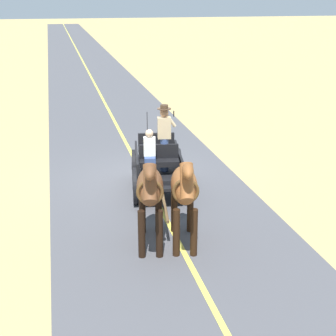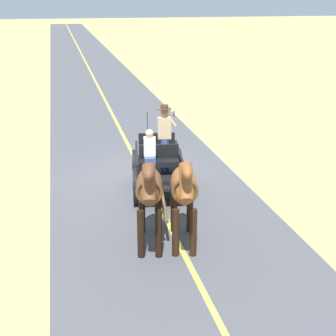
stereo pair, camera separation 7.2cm
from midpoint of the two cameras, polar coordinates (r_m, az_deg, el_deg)
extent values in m
plane|color=tan|center=(14.29, -2.84, -1.37)|extent=(200.00, 200.00, 0.00)
cube|color=#4C4C51|center=(14.29, -2.84, -1.36)|extent=(5.50, 160.00, 0.01)
cube|color=#DBCC4C|center=(14.28, -2.84, -1.34)|extent=(0.12, 160.00, 0.00)
cube|color=black|center=(13.22, -1.35, -0.08)|extent=(1.51, 2.35, 0.12)
cube|color=black|center=(13.17, 1.12, 1.14)|extent=(0.36, 2.08, 0.44)
cube|color=black|center=(13.11, -3.84, 1.00)|extent=(0.36, 2.08, 0.44)
cube|color=black|center=(12.12, -0.98, -2.48)|extent=(1.10, 0.39, 0.08)
cube|color=black|center=(14.41, -1.64, 0.87)|extent=(0.74, 0.30, 0.06)
cube|color=black|center=(12.53, -1.19, 0.62)|extent=(1.06, 0.50, 0.14)
cube|color=black|center=(12.63, -1.25, 1.83)|extent=(1.02, 0.23, 0.44)
cube|color=black|center=(13.57, -1.49, 2.14)|extent=(1.06, 0.50, 0.14)
cube|color=black|center=(13.67, -1.55, 3.25)|extent=(1.02, 0.23, 0.44)
cylinder|color=black|center=(12.62, 1.83, -1.95)|extent=(0.24, 0.96, 0.96)
cylinder|color=black|center=(12.62, 1.83, -1.95)|extent=(0.15, 0.23, 0.21)
cylinder|color=black|center=(12.55, -4.08, -2.13)|extent=(0.24, 0.96, 0.96)
cylinder|color=black|center=(12.55, -4.08, -2.13)|extent=(0.15, 0.23, 0.21)
cylinder|color=black|center=(14.06, 1.11, 0.37)|extent=(0.24, 0.96, 0.96)
cylinder|color=black|center=(14.06, 1.11, 0.37)|extent=(0.15, 0.23, 0.21)
cylinder|color=black|center=(13.99, -4.20, 0.22)|extent=(0.24, 0.96, 0.96)
cylinder|color=black|center=(13.99, -4.20, 0.22)|extent=(0.15, 0.23, 0.21)
cylinder|color=brown|center=(11.20, -0.63, -4.14)|extent=(0.36, 1.99, 0.07)
cylinder|color=black|center=(12.30, -2.61, 3.66)|extent=(0.02, 0.02, 1.30)
cylinder|color=#384C7F|center=(12.75, -0.60, 1.59)|extent=(0.22, 0.22, 0.90)
cube|color=tan|center=(12.54, -0.61, 4.76)|extent=(0.37, 0.27, 0.56)
sphere|color=#9E7051|center=(12.45, -0.62, 6.54)|extent=(0.22, 0.22, 0.22)
cylinder|color=#473323|center=(12.42, -0.62, 6.99)|extent=(0.36, 0.36, 0.01)
cylinder|color=#473323|center=(12.41, -0.62, 7.21)|extent=(0.20, 0.20, 0.10)
cylinder|color=tan|center=(12.47, 0.23, 5.53)|extent=(0.27, 0.12, 0.32)
cube|color=black|center=(12.41, 0.51, 6.41)|extent=(0.03, 0.07, 0.14)
cube|color=#384C7F|center=(12.35, -2.31, 1.02)|extent=(0.32, 0.36, 0.14)
cube|color=silver|center=(12.37, -2.36, 2.55)|extent=(0.33, 0.24, 0.48)
sphere|color=beige|center=(12.27, -2.38, 4.11)|extent=(0.20, 0.20, 0.20)
ellipsoid|color=brown|center=(10.21, 1.70, -1.98)|extent=(0.86, 1.64, 0.64)
cylinder|color=black|center=(10.07, 2.86, -7.60)|extent=(0.15, 0.15, 1.05)
cylinder|color=black|center=(10.05, 0.78, -7.63)|extent=(0.15, 0.15, 1.05)
cylinder|color=black|center=(11.05, 2.44, -4.99)|extent=(0.15, 0.15, 1.05)
cylinder|color=black|center=(11.03, 0.55, -5.02)|extent=(0.15, 0.15, 1.05)
cylinder|color=brown|center=(9.28, 2.01, -1.62)|extent=(0.39, 0.69, 0.73)
ellipsoid|color=brown|center=(8.96, 2.12, -0.34)|extent=(0.32, 0.57, 0.28)
cube|color=black|center=(9.28, 2.00, -1.37)|extent=(0.16, 0.50, 0.56)
cylinder|color=black|center=(11.00, 1.47, -2.01)|extent=(0.11, 0.11, 0.70)
torus|color=brown|center=(9.67, 1.88, -2.75)|extent=(0.55, 0.18, 0.55)
ellipsoid|color=brown|center=(10.15, -2.34, -2.11)|extent=(0.85, 1.64, 0.64)
cylinder|color=black|center=(10.01, -1.22, -7.76)|extent=(0.15, 0.15, 1.05)
cylinder|color=black|center=(10.01, -3.32, -7.79)|extent=(0.15, 0.15, 1.05)
cylinder|color=black|center=(10.99, -1.32, -5.12)|extent=(0.15, 0.15, 1.05)
cylinder|color=black|center=(10.99, -3.23, -5.15)|extent=(0.15, 0.15, 1.05)
cylinder|color=brown|center=(9.22, -2.38, -1.76)|extent=(0.38, 0.69, 0.73)
ellipsoid|color=brown|center=(8.91, -2.41, -0.47)|extent=(0.32, 0.57, 0.28)
cube|color=black|center=(9.23, -2.38, -1.51)|extent=(0.16, 0.50, 0.56)
cylinder|color=black|center=(10.95, -2.31, -2.13)|extent=(0.11, 0.11, 0.70)
torus|color=brown|center=(9.62, -2.35, -2.88)|extent=(0.55, 0.17, 0.55)
camera|label=1|loc=(0.04, -90.17, -0.06)|focal=51.81mm
camera|label=2|loc=(0.04, 89.83, 0.06)|focal=51.81mm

